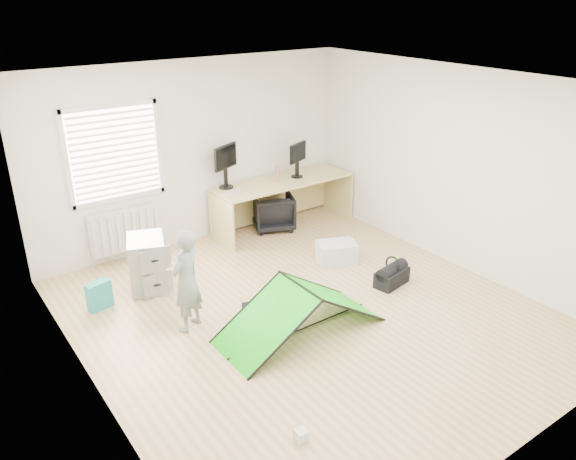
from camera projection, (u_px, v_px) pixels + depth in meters
ground at (307, 313)px, 6.73m from camera, size 5.50×5.50×0.00m
back_wall at (195, 153)px, 8.24m from camera, size 5.00×0.02×2.70m
window at (114, 154)px, 7.49m from camera, size 1.20×0.06×1.20m
radiator at (125, 230)px, 7.90m from camera, size 1.00×0.12×0.60m
desk at (283, 204)px, 9.00m from camera, size 2.32×0.76×0.79m
filing_cabinet at (148, 263)px, 7.18m from camera, size 0.63×0.72×0.69m
monitor_left at (225, 172)px, 8.44m from camera, size 0.51×0.32×0.49m
monitor_right at (297, 165)px, 8.93m from camera, size 0.43×0.25×0.41m
keyboard at (233, 192)px, 8.32m from camera, size 0.46×0.26×0.02m
thermos at (277, 174)px, 8.78m from camera, size 0.07×0.07×0.24m
office_chair at (273, 211)px, 8.98m from camera, size 0.82×0.83×0.58m
person at (186, 281)px, 6.21m from camera, size 0.53×0.47×1.21m
kite at (300, 309)px, 6.27m from camera, size 1.90×0.84×0.59m
storage_crate at (337, 252)px, 7.92m from camera, size 0.64×0.55×0.30m
tote_bag at (99, 295)px, 6.77m from camera, size 0.32×0.20×0.35m
laptop_bag at (258, 312)px, 6.49m from camera, size 0.38×0.20×0.27m
white_box at (301, 435)px, 4.83m from camera, size 0.11×0.11×0.10m
duffel_bag at (392, 277)px, 7.34m from camera, size 0.52×0.33×0.21m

